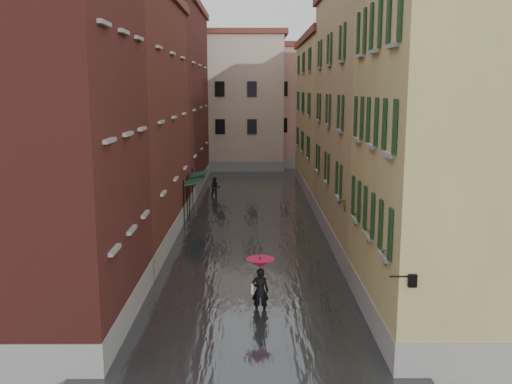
{
  "coord_description": "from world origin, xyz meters",
  "views": [
    {
      "loc": [
        0.12,
        -20.48,
        8.02
      ],
      "look_at": [
        0.25,
        7.16,
        3.0
      ],
      "focal_mm": 40.0,
      "sensor_mm": 36.0,
      "label": 1
    }
  ],
  "objects": [
    {
      "name": "building_left_mid",
      "position": [
        -7.0,
        9.0,
        6.25
      ],
      "size": [
        6.0,
        14.0,
        12.5
      ],
      "primitive_type": "cube",
      "color": "#5E241D",
      "rests_on": "ground"
    },
    {
      "name": "ground",
      "position": [
        0.0,
        0.0,
        0.0
      ],
      "size": [
        120.0,
        120.0,
        0.0
      ],
      "primitive_type": "plane",
      "color": "#575759",
      "rests_on": "ground"
    },
    {
      "name": "building_right_far",
      "position": [
        7.0,
        24.0,
        5.75
      ],
      "size": [
        6.0,
        16.0,
        11.5
      ],
      "primitive_type": "cube",
      "color": "#A18E53",
      "rests_on": "ground"
    },
    {
      "name": "floodwater",
      "position": [
        0.0,
        13.0,
        0.1
      ],
      "size": [
        10.0,
        60.0,
        0.2
      ],
      "primitive_type": "cube",
      "color": "#3E4244",
      "rests_on": "ground"
    },
    {
      "name": "building_right_mid",
      "position": [
        7.0,
        9.0,
        6.5
      ],
      "size": [
        6.0,
        14.0,
        13.0
      ],
      "primitive_type": "cube",
      "color": "tan",
      "rests_on": "ground"
    },
    {
      "name": "building_right_near",
      "position": [
        7.0,
        -2.0,
        5.75
      ],
      "size": [
        6.0,
        8.0,
        11.5
      ],
      "primitive_type": "cube",
      "color": "#A18E53",
      "rests_on": "ground"
    },
    {
      "name": "awning_far",
      "position": [
        -3.48,
        15.52,
        2.47
      ],
      "size": [
        1.09,
        3.27,
        2.8
      ],
      "color": "#163223",
      "rests_on": "ground"
    },
    {
      "name": "building_end_cream",
      "position": [
        -3.0,
        38.0,
        6.5
      ],
      "size": [
        12.0,
        9.0,
        13.0
      ],
      "primitive_type": "cube",
      "color": "#C3B59B",
      "rests_on": "ground"
    },
    {
      "name": "wall_lantern",
      "position": [
        4.33,
        -6.0,
        3.01
      ],
      "size": [
        0.71,
        0.22,
        0.35
      ],
      "color": "black",
      "rests_on": "ground"
    },
    {
      "name": "building_end_pink",
      "position": [
        6.0,
        40.0,
        6.0
      ],
      "size": [
        10.0,
        9.0,
        12.0
      ],
      "primitive_type": "cube",
      "color": "tan",
      "rests_on": "ground"
    },
    {
      "name": "building_left_near",
      "position": [
        -7.0,
        -2.0,
        6.5
      ],
      "size": [
        6.0,
        8.0,
        13.0
      ],
      "primitive_type": "cube",
      "color": "maroon",
      "rests_on": "ground"
    },
    {
      "name": "pedestrian_main",
      "position": [
        0.36,
        -0.97,
        1.29
      ],
      "size": [
        1.04,
        1.04,
        2.06
      ],
      "color": "black",
      "rests_on": "ground"
    },
    {
      "name": "awning_near",
      "position": [
        -3.49,
        13.63,
        2.46
      ],
      "size": [
        1.09,
        2.88,
        2.8
      ],
      "color": "#163223",
      "rests_on": "ground"
    },
    {
      "name": "building_left_far",
      "position": [
        -7.0,
        24.0,
        7.0
      ],
      "size": [
        6.0,
        16.0,
        14.0
      ],
      "primitive_type": "cube",
      "color": "maroon",
      "rests_on": "ground"
    },
    {
      "name": "window_planters",
      "position": [
        4.12,
        -0.69,
        3.51
      ],
      "size": [
        0.59,
        8.36,
        0.84
      ],
      "color": "maroon",
      "rests_on": "ground"
    },
    {
      "name": "pedestrian_far",
      "position": [
        -2.7,
        20.99,
        0.8
      ],
      "size": [
        0.88,
        0.75,
        1.6
      ],
      "primitive_type": "imported",
      "rotation": [
        0.0,
        0.0,
        0.2
      ],
      "color": "black",
      "rests_on": "ground"
    }
  ]
}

